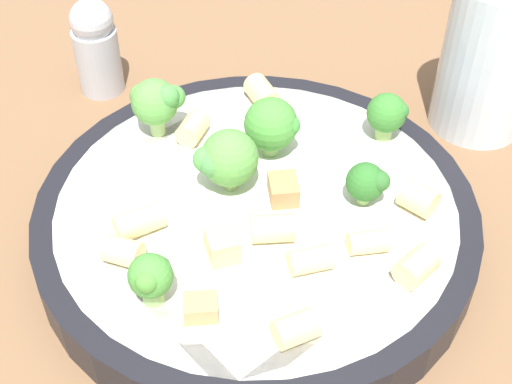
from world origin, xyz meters
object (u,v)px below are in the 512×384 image
object	(u,v)px
broccoli_floret_3	(388,113)
chicken_chunk_0	(281,186)
broccoli_floret_1	(272,125)
rigatoni_1	(368,242)
pasta_bowl	(256,218)
broccoli_floret_4	(151,278)
rigatoni_9	(266,230)
rigatoni_7	(416,267)
rigatoni_4	(262,94)
rigatoni_3	(295,329)
pepper_shaker	(96,46)
rigatoni_2	(311,260)
rigatoni_6	(123,252)
broccoli_floret_2	(156,101)
broccoli_floret_0	(368,182)
chicken_chunk_1	(222,245)
broccoli_floret_5	(226,159)
rigatoni_5	(419,199)
rigatoni_8	(137,216)
rigatoni_0	(193,129)
drinking_glass	(488,67)
chicken_chunk_2	(201,308)

from	to	relation	value
broccoli_floret_3	chicken_chunk_0	size ratio (longest dim) A/B	1.58
broccoli_floret_1	rigatoni_1	size ratio (longest dim) A/B	1.80
pasta_bowl	broccoli_floret_4	bearing A→B (deg)	-145.19
rigatoni_1	rigatoni_9	bearing A→B (deg)	153.76
pasta_bowl	chicken_chunk_0	bearing A→B (deg)	11.48
broccoli_floret_1	rigatoni_7	distance (m)	0.13
pasta_bowl	rigatoni_9	world-z (taller)	rigatoni_9
broccoli_floret_1	rigatoni_4	xyz separation A→B (m)	(0.01, 0.05, -0.01)
broccoli_floret_1	rigatoni_3	bearing A→B (deg)	-104.72
broccoli_floret_1	pepper_shaker	size ratio (longest dim) A/B	0.52
rigatoni_2	rigatoni_4	xyz separation A→B (m)	(0.02, 0.15, 0.00)
broccoli_floret_3	rigatoni_6	bearing A→B (deg)	-164.18
broccoli_floret_3	rigatoni_6	world-z (taller)	broccoli_floret_3
broccoli_floret_2	rigatoni_1	size ratio (longest dim) A/B	1.82
broccoli_floret_0	chicken_chunk_1	distance (m)	0.10
rigatoni_7	broccoli_floret_5	bearing A→B (deg)	127.50
broccoli_floret_2	rigatoni_3	bearing A→B (deg)	-81.39
broccoli_floret_1	rigatoni_5	bearing A→B (deg)	-49.54
rigatoni_8	rigatoni_4	bearing A→B (deg)	39.55
rigatoni_6	chicken_chunk_0	distance (m)	0.10
broccoli_floret_5	rigatoni_4	xyz separation A→B (m)	(0.05, 0.07, -0.02)
broccoli_floret_4	rigatoni_4	bearing A→B (deg)	52.72
broccoli_floret_5	broccoli_floret_2	bearing A→B (deg)	112.16
broccoli_floret_0	rigatoni_0	distance (m)	0.12
rigatoni_7	rigatoni_9	size ratio (longest dim) A/B	0.89
broccoli_floret_5	rigatoni_7	distance (m)	0.13
broccoli_floret_2	rigatoni_8	world-z (taller)	broccoli_floret_2
pasta_bowl	broccoli_floret_3	world-z (taller)	broccoli_floret_3
rigatoni_2	chicken_chunk_1	world-z (taller)	chicken_chunk_1
broccoli_floret_0	rigatoni_3	world-z (taller)	broccoli_floret_0
broccoli_floret_4	rigatoni_9	world-z (taller)	broccoli_floret_4
broccoli_floret_1	chicken_chunk_1	size ratio (longest dim) A/B	2.08
rigatoni_2	chicken_chunk_1	bearing A→B (deg)	150.02
rigatoni_1	rigatoni_0	bearing A→B (deg)	117.96
drinking_glass	broccoli_floret_3	bearing A→B (deg)	-163.58
broccoli_floret_2	chicken_chunk_2	size ratio (longest dim) A/B	2.32
rigatoni_7	rigatoni_9	bearing A→B (deg)	142.86
broccoli_floret_1	chicken_chunk_2	bearing A→B (deg)	-125.22
rigatoni_4	rigatoni_7	world-z (taller)	same
rigatoni_6	broccoli_floret_4	bearing A→B (deg)	-73.61
rigatoni_5	chicken_chunk_2	distance (m)	0.15
broccoli_floret_1	rigatoni_8	xyz separation A→B (m)	(-0.10, -0.04, -0.02)
broccoli_floret_2	rigatoni_2	size ratio (longest dim) A/B	1.71
broccoli_floret_1	broccoli_floret_5	world-z (taller)	broccoli_floret_5
broccoli_floret_4	rigatoni_2	size ratio (longest dim) A/B	1.32
broccoli_floret_4	chicken_chunk_0	distance (m)	0.11
rigatoni_2	rigatoni_4	distance (m)	0.15
broccoli_floret_2	rigatoni_4	xyz separation A→B (m)	(0.08, 0.01, -0.02)
broccoli_floret_0	rigatoni_0	xyz separation A→B (m)	(-0.08, 0.09, -0.01)
chicken_chunk_0	chicken_chunk_1	world-z (taller)	chicken_chunk_1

